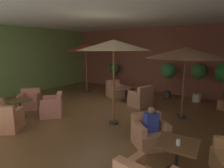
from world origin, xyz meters
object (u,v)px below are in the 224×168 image
(potted_tree_left_corner, at_px, (199,74))
(cafe_table_mid_center, at_px, (20,104))
(armchair_front_left_south, at_px, (150,134))
(armchair_front_right_east, at_px, (141,99))
(patio_umbrella_tall_red, at_px, (114,46))
(iced_drink_cup, at_px, (178,142))
(potted_tree_mid_left, at_px, (114,72))
(armchair_front_right_north, at_px, (115,91))
(armchair_mid_center_north, at_px, (6,121))
(cafe_table_front_right, at_px, (126,91))
(cafe_table_front_left, at_px, (177,150))
(patio_umbrella_near_wall, at_px, (86,48))
(armchair_mid_center_east, at_px, (53,107))
(patron_blue_shirt, at_px, (151,120))
(potted_tree_right_corner, at_px, (168,72))
(armchair_mid_center_south, at_px, (30,101))
(patio_umbrella_center_beige, at_px, (186,53))

(potted_tree_left_corner, bearing_deg, cafe_table_mid_center, -128.71)
(armchair_front_left_south, xyz_separation_m, armchair_front_right_east, (-1.70, 2.83, 0.04))
(patio_umbrella_tall_red, distance_m, iced_drink_cup, 3.43)
(patio_umbrella_tall_red, height_order, potted_tree_mid_left, patio_umbrella_tall_red)
(iced_drink_cup, bearing_deg, armchair_front_right_north, 135.64)
(armchair_mid_center_north, bearing_deg, armchair_front_left_south, 23.75)
(potted_tree_left_corner, bearing_deg, patio_umbrella_tall_red, -110.71)
(cafe_table_front_right, distance_m, potted_tree_left_corner, 3.38)
(cafe_table_front_left, distance_m, potted_tree_mid_left, 8.24)
(armchair_front_right_north, height_order, patio_umbrella_near_wall, patio_umbrella_near_wall)
(armchair_mid_center_east, distance_m, patron_blue_shirt, 3.87)
(cafe_table_front_left, bearing_deg, armchair_mid_center_north, -168.41)
(potted_tree_mid_left, bearing_deg, armchair_front_right_north, -53.84)
(armchair_mid_center_north, xyz_separation_m, potted_tree_mid_left, (-0.87, 6.94, 0.69))
(patio_umbrella_tall_red, bearing_deg, armchair_front_left_south, -21.75)
(armchair_front_left_south, height_order, potted_tree_right_corner, potted_tree_right_corner)
(patio_umbrella_tall_red, bearing_deg, potted_tree_right_corner, 85.55)
(armchair_mid_center_south, xyz_separation_m, patio_umbrella_center_beige, (5.45, 2.49, 1.99))
(armchair_front_left_south, relative_size, potted_tree_mid_left, 0.70)
(armchair_front_left_south, relative_size, armchair_mid_center_north, 0.96)
(potted_tree_mid_left, relative_size, iced_drink_cup, 13.98)
(cafe_table_front_left, xyz_separation_m, cafe_table_front_right, (-3.55, 3.88, -0.03))
(patron_blue_shirt, bearing_deg, patio_umbrella_center_beige, 88.43)
(armchair_mid_center_north, relative_size, potted_tree_left_corner, 0.63)
(armchair_front_left_south, height_order, potted_tree_mid_left, potted_tree_mid_left)
(cafe_table_mid_center, xyz_separation_m, potted_tree_mid_left, (-0.16, 6.08, 0.52))
(cafe_table_mid_center, bearing_deg, armchair_front_left_south, 10.44)
(armchair_front_left_south, relative_size, potted_tree_left_corner, 0.61)
(patio_umbrella_near_wall, bearing_deg, armchair_mid_center_south, -89.47)
(cafe_table_front_right, distance_m, patron_blue_shirt, 4.16)
(armchair_front_right_east, bearing_deg, cafe_table_front_left, -53.75)
(cafe_table_mid_center, height_order, patio_umbrella_center_beige, patio_umbrella_center_beige)
(potted_tree_left_corner, height_order, iced_drink_cup, potted_tree_left_corner)
(cafe_table_front_right, bearing_deg, patio_umbrella_near_wall, 173.53)
(armchair_mid_center_south, relative_size, patio_umbrella_tall_red, 0.39)
(cafe_table_mid_center, distance_m, armchair_mid_center_north, 1.13)
(armchair_front_left_south, xyz_separation_m, potted_tree_mid_left, (-4.76, 5.23, 0.71))
(cafe_table_front_left, xyz_separation_m, patron_blue_shirt, (-0.87, 0.70, 0.18))
(patio_umbrella_center_beige, height_order, iced_drink_cup, patio_umbrella_center_beige)
(potted_tree_mid_left, bearing_deg, armchair_front_right_east, -38.15)
(cafe_table_front_left, height_order, cafe_table_mid_center, same)
(armchair_front_left_south, xyz_separation_m, cafe_table_front_right, (-2.65, 3.15, 0.17))
(cafe_table_mid_center, bearing_deg, potted_tree_right_corner, 59.23)
(patron_blue_shirt, bearing_deg, armchair_front_right_north, 134.88)
(armchair_mid_center_north, bearing_deg, armchair_front_right_north, 86.25)
(armchair_mid_center_east, bearing_deg, patio_umbrella_near_wall, 113.93)
(armchair_mid_center_east, xyz_separation_m, armchair_mid_center_south, (-1.53, 0.03, -0.02))
(armchair_mid_center_east, bearing_deg, potted_tree_mid_left, 100.03)
(armchair_mid_center_north, distance_m, patio_umbrella_tall_red, 3.97)
(patio_umbrella_center_beige, bearing_deg, potted_tree_left_corner, 90.63)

